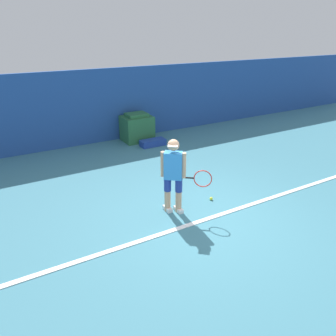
% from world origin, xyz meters
% --- Properties ---
extents(ground_plane, '(24.00, 24.00, 0.00)m').
position_xyz_m(ground_plane, '(0.00, 0.00, 0.00)').
color(ground_plane, teal).
extents(back_wall, '(24.00, 0.10, 2.26)m').
position_xyz_m(back_wall, '(0.00, 5.51, 1.13)').
color(back_wall, '#234C99').
rests_on(back_wall, ground_plane).
extents(court_baseline, '(21.60, 0.10, 0.01)m').
position_xyz_m(court_baseline, '(0.00, -0.00, 0.01)').
color(court_baseline, white).
rests_on(court_baseline, ground_plane).
extents(tennis_player, '(0.79, 0.66, 1.50)m').
position_xyz_m(tennis_player, '(-0.35, 0.58, 0.83)').
color(tennis_player, tan).
rests_on(tennis_player, ground_plane).
extents(tennis_ball, '(0.07, 0.07, 0.07)m').
position_xyz_m(tennis_ball, '(0.57, 0.58, 0.03)').
color(tennis_ball, '#D1E533').
rests_on(tennis_ball, ground_plane).
extents(covered_chair, '(0.93, 0.76, 0.90)m').
position_xyz_m(covered_chair, '(0.92, 5.03, 0.42)').
color(covered_chair, '#28663D').
rests_on(covered_chair, ground_plane).
extents(equipment_bag, '(0.78, 0.35, 0.19)m').
position_xyz_m(equipment_bag, '(1.11, 4.31, 0.10)').
color(equipment_bag, '#1E3D99').
rests_on(equipment_bag, ground_plane).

